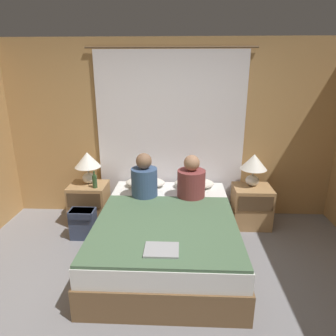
% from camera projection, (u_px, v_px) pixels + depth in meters
% --- Properties ---
extents(ground_plane, '(16.00, 16.00, 0.00)m').
position_uv_depth(ground_plane, '(163.00, 307.00, 2.77)').
color(ground_plane, gray).
extents(wall_back, '(4.77, 0.06, 2.50)m').
position_uv_depth(wall_back, '(171.00, 131.00, 4.27)').
color(wall_back, tan).
rests_on(wall_back, ground_plane).
extents(curtain_panel, '(2.26, 0.02, 2.38)m').
position_uv_depth(curtain_panel, '(170.00, 137.00, 4.23)').
color(curtain_panel, white).
rests_on(curtain_panel, ground_plane).
extents(bed, '(1.55, 2.10, 0.53)m').
position_uv_depth(bed, '(167.00, 235.00, 3.48)').
color(bed, brown).
rests_on(bed, ground_plane).
extents(nightstand_left, '(0.51, 0.45, 0.57)m').
position_uv_depth(nightstand_left, '(89.00, 203.00, 4.25)').
color(nightstand_left, '#A87F51').
rests_on(nightstand_left, ground_plane).
extents(nightstand_right, '(0.51, 0.45, 0.57)m').
position_uv_depth(nightstand_right, '(251.00, 206.00, 4.15)').
color(nightstand_right, '#A87F51').
rests_on(nightstand_right, ground_plane).
extents(lamp_left, '(0.36, 0.36, 0.45)m').
position_uv_depth(lamp_left, '(88.00, 162.00, 4.14)').
color(lamp_left, silver).
rests_on(lamp_left, nightstand_left).
extents(lamp_right, '(0.36, 0.36, 0.45)m').
position_uv_depth(lamp_right, '(254.00, 165.00, 4.04)').
color(lamp_right, silver).
rests_on(lamp_right, nightstand_right).
extents(pillow_left, '(0.55, 0.34, 0.12)m').
position_uv_depth(pillow_left, '(145.00, 183.00, 4.18)').
color(pillow_left, silver).
rests_on(pillow_left, bed).
extents(pillow_right, '(0.55, 0.34, 0.12)m').
position_uv_depth(pillow_right, '(194.00, 183.00, 4.16)').
color(pillow_right, silver).
rests_on(pillow_right, bed).
extents(blanket_on_bed, '(1.49, 1.46, 0.03)m').
position_uv_depth(blanket_on_bed, '(165.00, 226.00, 3.11)').
color(blanket_on_bed, '#4C6B4C').
rests_on(blanket_on_bed, bed).
extents(person_left_in_bed, '(0.33, 0.33, 0.58)m').
position_uv_depth(person_left_in_bed, '(144.00, 180.00, 3.78)').
color(person_left_in_bed, '#38517A').
rests_on(person_left_in_bed, bed).
extents(person_right_in_bed, '(0.35, 0.35, 0.57)m').
position_uv_depth(person_right_in_bed, '(191.00, 181.00, 3.76)').
color(person_right_in_bed, brown).
rests_on(person_right_in_bed, bed).
extents(beer_bottle_on_left_stand, '(0.06, 0.06, 0.24)m').
position_uv_depth(beer_bottle_on_left_stand, '(95.00, 181.00, 4.03)').
color(beer_bottle_on_left_stand, '#2D4C28').
rests_on(beer_bottle_on_left_stand, nightstand_left).
extents(laptop_on_bed, '(0.31, 0.24, 0.02)m').
position_uv_depth(laptop_on_bed, '(162.00, 250.00, 2.65)').
color(laptop_on_bed, '#9EA0A5').
rests_on(laptop_on_bed, blanket_on_bed).
extents(backpack_on_floor, '(0.32, 0.22, 0.39)m').
position_uv_depth(backpack_on_floor, '(83.00, 222.00, 3.85)').
color(backpack_on_floor, '#333D56').
rests_on(backpack_on_floor, ground_plane).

